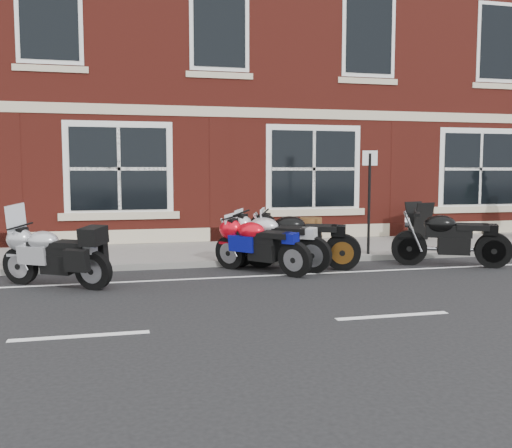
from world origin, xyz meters
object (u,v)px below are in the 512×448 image
object	(u,v)px
moto_naked_black	(448,237)
parking_sign	(369,195)
barrel_planter	(311,230)
moto_touring_silver	(54,253)
moto_sport_black	(299,238)
moto_sport_silver	(274,240)
moto_sport_red	(261,244)
a_board_sign	(419,221)

from	to	relation	value
moto_naked_black	parking_sign	world-z (taller)	parking_sign
barrel_planter	parking_sign	world-z (taller)	parking_sign
moto_touring_silver	moto_sport_black	distance (m)	4.58
moto_sport_silver	barrel_planter	bearing A→B (deg)	8.28
moto_sport_red	moto_naked_black	distance (m)	3.86
moto_sport_black	moto_sport_silver	bearing A→B (deg)	116.52
moto_naked_black	barrel_planter	bearing A→B (deg)	55.12
moto_touring_silver	moto_naked_black	distance (m)	7.53
moto_naked_black	barrel_planter	world-z (taller)	moto_naked_black
parking_sign	moto_naked_black	bearing A→B (deg)	-21.55
moto_touring_silver	moto_sport_black	size ratio (longest dim) A/B	0.85
moto_touring_silver	barrel_planter	world-z (taller)	moto_touring_silver
moto_sport_red	moto_sport_silver	distance (m)	0.42
a_board_sign	parking_sign	bearing A→B (deg)	-156.31
moto_sport_silver	a_board_sign	xyz separation A→B (m)	(4.68, 2.72, 0.03)
barrel_planter	moto_sport_silver	bearing A→B (deg)	-121.69
moto_touring_silver	moto_sport_black	world-z (taller)	moto_touring_silver
moto_sport_red	barrel_planter	size ratio (longest dim) A/B	2.68
moto_sport_black	a_board_sign	bearing A→B (deg)	-31.80
moto_sport_silver	a_board_sign	size ratio (longest dim) A/B	1.85
moto_touring_silver	moto_sport_red	world-z (taller)	moto_touring_silver
moto_naked_black	a_board_sign	bearing A→B (deg)	6.65
moto_sport_black	barrel_planter	xyz separation A→B (m)	(1.22, 2.81, -0.16)
barrel_planter	moto_sport_black	bearing A→B (deg)	-113.44
moto_sport_black	parking_sign	size ratio (longest dim) A/B	0.97
moto_touring_silver	parking_sign	world-z (taller)	parking_sign
barrel_planter	parking_sign	bearing A→B (deg)	-74.04
moto_sport_black	moto_sport_silver	distance (m)	0.52
moto_sport_red	a_board_sign	bearing A→B (deg)	-10.03
moto_naked_black	moto_sport_silver	bearing A→B (deg)	109.18
moto_sport_black	moto_sport_silver	size ratio (longest dim) A/B	1.18
moto_sport_silver	moto_naked_black	xyz separation A→B (m)	(3.53, -0.45, 0.01)
barrel_planter	parking_sign	distance (m)	2.38
moto_sport_red	barrel_planter	bearing A→B (deg)	15.31
moto_sport_black	a_board_sign	xyz separation A→B (m)	(4.15, 2.71, 0.02)
a_board_sign	moto_sport_silver	bearing A→B (deg)	-166.50
moto_touring_silver	a_board_sign	size ratio (longest dim) A/B	1.84
a_board_sign	moto_touring_silver	bearing A→B (deg)	-175.15
moto_sport_silver	barrel_planter	distance (m)	3.32
moto_touring_silver	parking_sign	distance (m)	6.55
moto_sport_black	moto_naked_black	world-z (taller)	same
parking_sign	a_board_sign	bearing A→B (deg)	63.80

